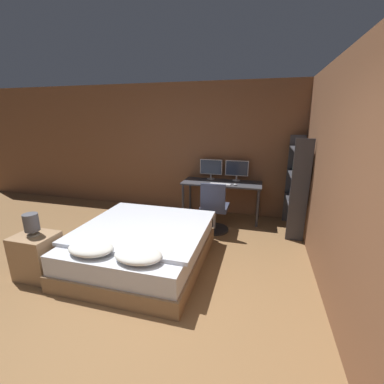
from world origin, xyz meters
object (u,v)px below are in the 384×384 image
monitor_left (211,168)px  keyboard (220,184)px  bed (142,245)px  bedside_lamp (31,223)px  desk (222,187)px  bookshelf (297,182)px  monitor_right (237,169)px  computer_mouse (235,185)px  office_chair (214,211)px  nightstand (37,256)px

monitor_left → keyboard: size_ratio=1.16×
bed → bedside_lamp: bedside_lamp is taller
desk → bookshelf: size_ratio=0.92×
bookshelf → monitor_right: bearing=153.3°
computer_mouse → keyboard: bearing=180.0°
bed → computer_mouse: 2.14m
desk → monitor_right: monitor_right is taller
keyboard → office_chair: (-0.02, -0.47, -0.39)m
office_chair → bed: bearing=-121.2°
office_chair → bookshelf: size_ratio=0.55×
bedside_lamp → computer_mouse: (2.25, 2.42, 0.04)m
desk → keyboard: (0.00, -0.21, 0.10)m
monitor_right → desk: bearing=-141.4°
bookshelf → computer_mouse: bearing=173.1°
nightstand → desk: bearing=53.3°
monitor_left → bookshelf: 1.72m
bed → desk: (0.81, 1.98, 0.41)m
bedside_lamp → bookshelf: bookshelf is taller
desk → computer_mouse: (0.29, -0.21, 0.11)m
bedside_lamp → monitor_right: 3.62m
bed → monitor_left: monitor_left is taller
computer_mouse → bookshelf: (1.07, -0.13, 0.15)m
nightstand → bookshelf: (3.32, 2.29, 0.64)m
desk → bookshelf: bookshelf is taller
monitor_left → bed: bearing=-103.9°
monitor_right → computer_mouse: size_ratio=6.59×
nightstand → bedside_lamp: size_ratio=2.04×
desk → monitor_right: 0.47m
bedside_lamp → monitor_right: (2.23, 2.84, 0.25)m
nightstand → keyboard: keyboard is taller
bed → bedside_lamp: 1.42m
bed → monitor_right: monitor_right is taller
office_chair → bookshelf: bookshelf is taller
bed → keyboard: size_ratio=4.81×
bedside_lamp → bookshelf: 4.04m
monitor_left → computer_mouse: monitor_left is taller
keyboard → office_chair: bearing=-92.5°
nightstand → computer_mouse: computer_mouse is taller
bedside_lamp → keyboard: size_ratio=0.72×
bed → office_chair: 1.52m
bed → desk: 2.17m
monitor_right → computer_mouse: monitor_right is taller
bed → office_chair: office_chair is taller
nightstand → monitor_left: size_ratio=1.26×
keyboard → computer_mouse: 0.29m
nightstand → keyboard: 3.16m
monitor_left → office_chair: monitor_left is taller
bedside_lamp → desk: size_ratio=0.18×
office_chair → bookshelf: (1.38, 0.34, 0.55)m
keyboard → bookshelf: size_ratio=0.23×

